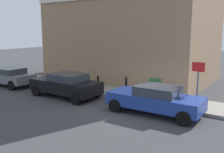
# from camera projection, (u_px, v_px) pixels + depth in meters

# --- Properties ---
(ground) EXTENTS (80.00, 80.00, 0.00)m
(ground) POSITION_uv_depth(u_px,v_px,m) (127.00, 108.00, 13.19)
(ground) COLOR #38383A
(sidewalk) EXTENTS (2.29, 30.00, 0.15)m
(sidewalk) POSITION_uv_depth(u_px,v_px,m) (70.00, 85.00, 18.21)
(sidewalk) COLOR gray
(sidewalk) RESTS_ON ground
(corner_building) EXTENTS (7.58, 12.06, 8.77)m
(corner_building) POSITION_uv_depth(u_px,v_px,m) (131.00, 23.00, 20.26)
(corner_building) COLOR #937256
(corner_building) RESTS_ON ground
(car_blue) EXTENTS (1.94, 4.49, 1.36)m
(car_blue) POSITION_uv_depth(u_px,v_px,m) (155.00, 99.00, 12.14)
(car_blue) COLOR navy
(car_blue) RESTS_ON ground
(car_black) EXTENTS (1.91, 4.31, 1.42)m
(car_black) POSITION_uv_depth(u_px,v_px,m) (66.00, 85.00, 15.17)
(car_black) COLOR black
(car_black) RESTS_ON ground
(car_grey) EXTENTS (1.87, 3.99, 1.28)m
(car_grey) POSITION_uv_depth(u_px,v_px,m) (9.00, 76.00, 18.21)
(car_grey) COLOR slate
(car_grey) RESTS_ON ground
(utility_cabinet) EXTENTS (0.46, 0.61, 1.15)m
(utility_cabinet) POSITION_uv_depth(u_px,v_px,m) (155.00, 90.00, 14.12)
(utility_cabinet) COLOR #1E4C28
(utility_cabinet) RESTS_ON sidewalk
(bollard_near_cabinet) EXTENTS (0.14, 0.14, 1.04)m
(bollard_near_cabinet) POSITION_uv_depth(u_px,v_px,m) (126.00, 85.00, 15.26)
(bollard_near_cabinet) COLOR black
(bollard_near_cabinet) RESTS_ON sidewalk
(bollard_far_kerb) EXTENTS (0.14, 0.14, 1.04)m
(bollard_far_kerb) POSITION_uv_depth(u_px,v_px,m) (98.00, 84.00, 15.57)
(bollard_far_kerb) COLOR black
(bollard_far_kerb) RESTS_ON sidewalk
(street_sign) EXTENTS (0.08, 0.60, 2.30)m
(street_sign) POSITION_uv_depth(u_px,v_px,m) (198.00, 78.00, 12.20)
(street_sign) COLOR #59595B
(street_sign) RESTS_ON sidewalk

